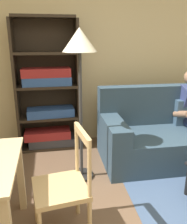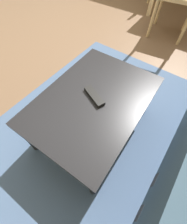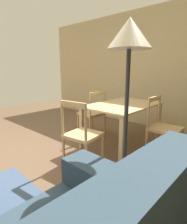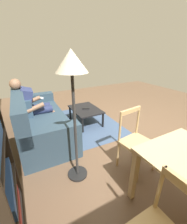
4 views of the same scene
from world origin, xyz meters
TOP-DOWN VIEW (x-y plane):
  - ground_plane at (0.00, 0.00)m, footprint 8.28×8.28m
  - coffee_table at (0.94, 0.71)m, footprint 0.84×0.60m
  - tv_remote at (0.93, 0.70)m, footprint 0.12×0.18m
  - area_rug at (0.94, 0.71)m, footprint 2.05×1.47m

SIDE VIEW (x-z plane):
  - ground_plane at x=0.00m, z-range 0.00..0.00m
  - area_rug at x=0.94m, z-range 0.00..0.01m
  - coffee_table at x=0.94m, z-range 0.14..0.51m
  - tv_remote at x=0.93m, z-range 0.37..0.40m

